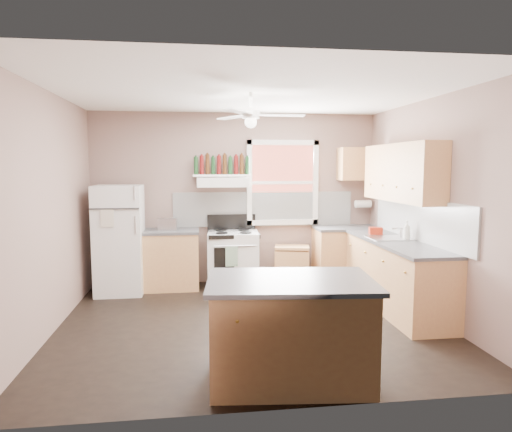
{
  "coord_description": "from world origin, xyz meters",
  "views": [
    {
      "loc": [
        -0.63,
        -5.27,
        1.87
      ],
      "look_at": [
        0.1,
        0.3,
        1.25
      ],
      "focal_mm": 32.0,
      "sensor_mm": 36.0,
      "label": 1
    }
  ],
  "objects": [
    {
      "name": "floor",
      "position": [
        0.0,
        0.0,
        0.0
      ],
      "size": [
        4.5,
        4.5,
        0.0
      ],
      "primitive_type": "plane",
      "color": "black",
      "rests_on": "ground"
    },
    {
      "name": "ceiling",
      "position": [
        0.0,
        0.0,
        2.7
      ],
      "size": [
        4.5,
        4.5,
        0.0
      ],
      "primitive_type": "plane",
      "color": "white",
      "rests_on": "ground"
    },
    {
      "name": "wall_back",
      "position": [
        0.0,
        2.02,
        1.35
      ],
      "size": [
        4.5,
        0.05,
        2.7
      ],
      "primitive_type": "cube",
      "color": "#7F645B",
      "rests_on": "ground"
    },
    {
      "name": "wall_right",
      "position": [
        2.27,
        0.0,
        1.35
      ],
      "size": [
        0.05,
        4.0,
        2.7
      ],
      "primitive_type": "cube",
      "color": "#7F645B",
      "rests_on": "ground"
    },
    {
      "name": "wall_left",
      "position": [
        -2.27,
        0.0,
        1.35
      ],
      "size": [
        0.05,
        4.0,
        2.7
      ],
      "primitive_type": "cube",
      "color": "#7F645B",
      "rests_on": "ground"
    },
    {
      "name": "backsplash_back",
      "position": [
        0.45,
        1.99,
        1.18
      ],
      "size": [
        2.9,
        0.03,
        0.55
      ],
      "primitive_type": "cube",
      "color": "white",
      "rests_on": "wall_back"
    },
    {
      "name": "backsplash_right",
      "position": [
        2.23,
        0.3,
        1.18
      ],
      "size": [
        0.03,
        2.6,
        0.55
      ],
      "primitive_type": "cube",
      "color": "white",
      "rests_on": "wall_right"
    },
    {
      "name": "window_view",
      "position": [
        0.75,
        1.98,
        1.6
      ],
      "size": [
        1.0,
        0.02,
        1.2
      ],
      "primitive_type": "cube",
      "color": "brown",
      "rests_on": "wall_back"
    },
    {
      "name": "window_frame",
      "position": [
        0.75,
        1.96,
        1.6
      ],
      "size": [
        1.16,
        0.07,
        1.36
      ],
      "primitive_type": "cube",
      "color": "white",
      "rests_on": "wall_back"
    },
    {
      "name": "refrigerator",
      "position": [
        -1.76,
        1.53,
        0.79
      ],
      "size": [
        0.67,
        0.65,
        1.59
      ],
      "primitive_type": "cube",
      "rotation": [
        0.0,
        0.0,
        0.0
      ],
      "color": "white",
      "rests_on": "floor"
    },
    {
      "name": "base_cabinet_left",
      "position": [
        -1.06,
        1.7,
        0.43
      ],
      "size": [
        0.9,
        0.6,
        0.86
      ],
      "primitive_type": "cube",
      "color": "#B87C4C",
      "rests_on": "floor"
    },
    {
      "name": "counter_left",
      "position": [
        -1.06,
        1.7,
        0.88
      ],
      "size": [
        0.92,
        0.62,
        0.04
      ],
      "primitive_type": "cube",
      "color": "#414144",
      "rests_on": "base_cabinet_left"
    },
    {
      "name": "toaster",
      "position": [
        -1.07,
        1.68,
        0.99
      ],
      "size": [
        0.29,
        0.18,
        0.18
      ],
      "primitive_type": "cube",
      "rotation": [
        0.0,
        0.0,
        -0.08
      ],
      "color": "silver",
      "rests_on": "counter_left"
    },
    {
      "name": "stove",
      "position": [
        -0.08,
        1.64,
        0.43
      ],
      "size": [
        0.81,
        0.69,
        0.86
      ],
      "primitive_type": "cube",
      "rotation": [
        0.0,
        0.0,
        -0.07
      ],
      "color": "white",
      "rests_on": "floor"
    },
    {
      "name": "range_hood",
      "position": [
        -0.23,
        1.75,
        1.62
      ],
      "size": [
        0.78,
        0.5,
        0.14
      ],
      "primitive_type": "cube",
      "color": "white",
      "rests_on": "wall_back"
    },
    {
      "name": "bottle_shelf",
      "position": [
        -0.23,
        1.87,
        1.72
      ],
      "size": [
        0.9,
        0.26,
        0.03
      ],
      "primitive_type": "cube",
      "color": "white",
      "rests_on": "range_hood"
    },
    {
      "name": "cart",
      "position": [
        0.87,
        1.75,
        0.27
      ],
      "size": [
        0.6,
        0.47,
        0.54
      ],
      "primitive_type": "cube",
      "rotation": [
        0.0,
        0.0,
        -0.22
      ],
      "color": "#B87C4C",
      "rests_on": "floor"
    },
    {
      "name": "base_cabinet_corner",
      "position": [
        1.75,
        1.7,
        0.43
      ],
      "size": [
        1.0,
        0.6,
        0.86
      ],
      "primitive_type": "cube",
      "color": "#B87C4C",
      "rests_on": "floor"
    },
    {
      "name": "base_cabinet_right",
      "position": [
        1.95,
        0.3,
        0.43
      ],
      "size": [
        0.6,
        2.2,
        0.86
      ],
      "primitive_type": "cube",
      "color": "#B87C4C",
      "rests_on": "floor"
    },
    {
      "name": "counter_corner",
      "position": [
        1.75,
        1.7,
        0.88
      ],
      "size": [
        1.02,
        0.62,
        0.04
      ],
      "primitive_type": "cube",
      "color": "#414144",
      "rests_on": "base_cabinet_corner"
    },
    {
      "name": "counter_right",
      "position": [
        1.94,
        0.3,
        0.88
      ],
      "size": [
        0.62,
        2.22,
        0.04
      ],
      "primitive_type": "cube",
      "color": "#414144",
      "rests_on": "base_cabinet_right"
    },
    {
      "name": "sink",
      "position": [
        1.94,
        0.5,
        0.9
      ],
      "size": [
        0.55,
        0.45,
        0.03
      ],
      "primitive_type": "cube",
      "color": "silver",
      "rests_on": "counter_right"
    },
    {
      "name": "faucet",
      "position": [
        2.1,
        0.5,
        0.97
      ],
      "size": [
        0.03,
        0.03,
        0.14
      ],
      "primitive_type": "cylinder",
      "color": "silver",
      "rests_on": "sink"
    },
    {
      "name": "upper_cabinet_right",
      "position": [
        2.08,
        0.5,
        1.78
      ],
      "size": [
        0.33,
        1.8,
        0.76
      ],
      "primitive_type": "cube",
      "color": "#B87C4C",
      "rests_on": "wall_right"
    },
    {
      "name": "upper_cabinet_corner",
      "position": [
        1.95,
        1.83,
        1.9
      ],
      "size": [
        0.6,
        0.33,
        0.52
      ],
      "primitive_type": "cube",
      "color": "#B87C4C",
      "rests_on": "wall_back"
    },
    {
      "name": "paper_towel",
      "position": [
        2.07,
        1.86,
        1.25
      ],
      "size": [
        0.26,
        0.12,
        0.12
      ],
      "primitive_type": "cylinder",
      "rotation": [
        0.0,
        1.57,
        0.0
      ],
      "color": "white",
      "rests_on": "wall_back"
    },
    {
      "name": "island",
      "position": [
        0.16,
        -1.51,
        0.43
      ],
      "size": [
        1.42,
        0.98,
        0.86
      ],
      "primitive_type": "cube",
      "rotation": [
        0.0,
        0.0,
        -0.1
      ],
      "color": "#B87C4C",
      "rests_on": "floor"
    },
    {
      "name": "island_top",
      "position": [
        0.16,
        -1.51,
        0.88
      ],
      "size": [
        1.51,
        1.06,
        0.04
      ],
      "primitive_type": "cube",
      "rotation": [
        0.0,
        0.0,
        -0.1
      ],
      "color": "#414144",
      "rests_on": "island"
    },
    {
      "name": "ceiling_fan_hub",
      "position": [
        0.0,
        0.0,
        2.45
      ],
      "size": [
        0.2,
        0.2,
        0.08
      ],
      "primitive_type": "cylinder",
      "color": "white",
      "rests_on": "ceiling"
    },
    {
      "name": "soap_bottle",
      "position": [
        2.12,
        0.37,
        1.02
      ],
      "size": [
        0.13,
        0.13,
        0.25
      ],
      "primitive_type": "imported",
      "rotation": [
        0.0,
        0.0,
        2.31
      ],
      "color": "silver",
      "rests_on": "counter_right"
    },
    {
      "name": "red_caddy",
      "position": [
        1.89,
        0.87,
        0.95
      ],
      "size": [
        0.2,
        0.15,
        0.1
      ],
      "primitive_type": "cube",
      "rotation": [
        0.0,
        0.0,
        -0.2
      ],
      "color": "#A6230E",
      "rests_on": "counter_right"
    },
    {
      "name": "wine_bottles",
      "position": [
        -0.23,
        1.87,
        1.88
      ],
      "size": [
        0.86,
        0.06,
        0.31
      ],
      "color": "#143819",
      "rests_on": "bottle_shelf"
    }
  ]
}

